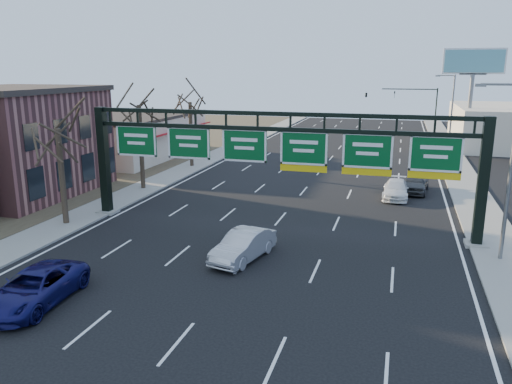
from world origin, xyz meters
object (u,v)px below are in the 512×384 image
(car_silver_sedan, at_px, (243,246))
(car_white_wagon, at_px, (396,189))
(car_blue_suv, at_px, (34,288))
(sign_gantry, at_px, (276,154))

(car_silver_sedan, relative_size, car_white_wagon, 1.00)
(car_blue_suv, relative_size, car_white_wagon, 1.15)
(car_blue_suv, bearing_deg, car_silver_sedan, 43.15)
(sign_gantry, xyz_separation_m, car_silver_sedan, (-0.34, -5.54, -3.88))
(sign_gantry, bearing_deg, car_blue_suv, -119.26)
(car_blue_suv, bearing_deg, sign_gantry, 57.13)
(car_blue_suv, distance_m, car_white_wagon, 26.79)
(car_blue_suv, relative_size, car_silver_sedan, 1.15)
(sign_gantry, distance_m, car_blue_suv, 15.20)
(car_blue_suv, xyz_separation_m, car_white_wagon, (14.20, 22.72, -0.07))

